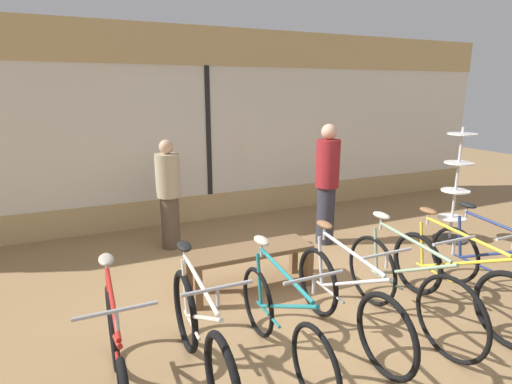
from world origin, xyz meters
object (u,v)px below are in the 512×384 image
(bicycle_center, at_px, (347,301))
(accessory_rack, at_px, (455,195))
(bicycle_left, at_px, (201,339))
(bicycle_far_left, at_px, (118,360))
(customer_by_window, at_px, (169,193))
(bicycle_center_left, at_px, (281,324))
(bicycle_right, at_px, (457,280))
(bicycle_center_right, at_px, (406,287))
(display_bench, at_px, (250,256))
(bicycle_far_right, at_px, (495,268))
(customer_near_rack, at_px, (327,182))

(bicycle_center, distance_m, accessory_rack, 3.31)
(accessory_rack, bearing_deg, bicycle_left, -161.44)
(bicycle_far_left, bearing_deg, customer_by_window, 71.14)
(bicycle_center_left, relative_size, accessory_rack, 0.96)
(customer_by_window, bearing_deg, bicycle_center_left, -84.46)
(bicycle_left, relative_size, accessory_rack, 1.00)
(bicycle_left, bearing_deg, accessory_rack, 18.56)
(bicycle_right, bearing_deg, bicycle_far_left, 178.40)
(bicycle_center_right, height_order, accessory_rack, accessory_rack)
(bicycle_left, xyz_separation_m, customer_by_window, (0.38, 2.86, 0.42))
(bicycle_center_right, bearing_deg, display_bench, 129.50)
(accessory_rack, distance_m, display_bench, 3.41)
(bicycle_center_left, height_order, bicycle_far_right, bicycle_far_right)
(bicycle_far_left, bearing_deg, bicycle_center_left, -2.26)
(bicycle_center_left, distance_m, bicycle_right, 1.93)
(bicycle_center_left, relative_size, display_bench, 1.17)
(bicycle_center_left, height_order, bicycle_center_right, bicycle_center_right)
(display_bench, bearing_deg, bicycle_center, -71.26)
(bicycle_center_right, relative_size, display_bench, 1.24)
(bicycle_center, distance_m, bicycle_right, 1.25)
(bicycle_center_right, relative_size, bicycle_right, 0.99)
(display_bench, bearing_deg, bicycle_right, -38.72)
(accessory_rack, relative_size, customer_near_rack, 0.97)
(bicycle_center_right, bearing_deg, bicycle_center_left, -179.29)
(bicycle_far_left, bearing_deg, accessory_rack, 16.42)
(bicycle_center_right, bearing_deg, bicycle_far_right, -0.58)
(bicycle_left, distance_m, bicycle_right, 2.60)
(bicycle_center_left, height_order, customer_by_window, customer_by_window)
(display_bench, height_order, customer_near_rack, customer_near_rack)
(bicycle_far_left, relative_size, bicycle_far_right, 0.99)
(bicycle_center_left, distance_m, bicycle_center, 0.69)
(bicycle_far_left, xyz_separation_m, customer_by_window, (0.98, 2.86, 0.43))
(bicycle_center_left, relative_size, bicycle_far_right, 0.96)
(bicycle_right, distance_m, accessory_rack, 2.33)
(bicycle_far_left, distance_m, bicycle_far_right, 3.81)
(bicycle_far_right, xyz_separation_m, customer_near_rack, (-0.70, 2.16, 0.55))
(bicycle_far_right, bearing_deg, bicycle_center_left, -179.91)
(accessory_rack, height_order, customer_by_window, accessory_rack)
(bicycle_right, height_order, customer_by_window, customer_by_window)
(bicycle_left, height_order, bicycle_center_right, bicycle_center_right)
(bicycle_center_right, xyz_separation_m, bicycle_far_right, (1.22, -0.01, -0.03))
(bicycle_far_left, height_order, customer_by_window, customer_by_window)
(bicycle_left, distance_m, display_bench, 1.56)
(customer_near_rack, xyz_separation_m, customer_by_window, (-2.13, 0.74, -0.11))
(display_bench, bearing_deg, customer_by_window, 108.95)
(accessory_rack, height_order, display_bench, accessory_rack)
(bicycle_center_left, xyz_separation_m, bicycle_far_right, (2.55, 0.00, 0.01))
(bicycle_far_right, bearing_deg, bicycle_far_left, 179.31)
(accessory_rack, bearing_deg, bicycle_far_right, -126.64)
(bicycle_right, height_order, customer_near_rack, customer_near_rack)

